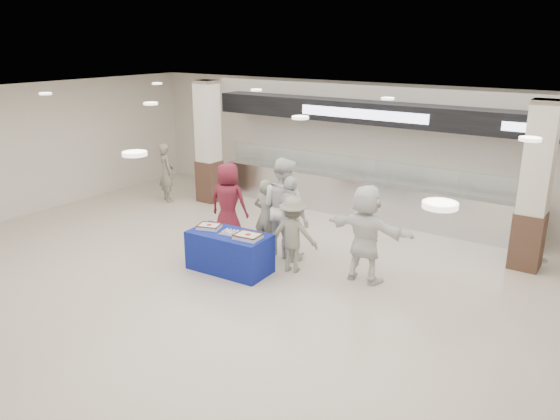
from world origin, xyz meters
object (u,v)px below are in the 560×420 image
Objects in this scene: soldier_bg at (166,172)px; sheet_cake_left at (209,226)px; display_table at (230,252)px; cupcake_tray at (230,232)px; soldier_a at (266,216)px; chef_tall at (283,207)px; soldier_b at (293,234)px; chef_short at (291,219)px; civilian_white at (366,234)px; sheet_cake_right at (248,236)px; civilian_maroon at (228,203)px.

sheet_cake_left is at bearing 170.61° from soldier_bg.
display_table is 3.71× the size of cupcake_tray.
chef_tall is at bearing -164.65° from soldier_a.
sheet_cake_left is at bearing 7.15° from soldier_b.
chef_short is (0.68, 1.07, 0.48)m from display_table.
soldier_a is at bearing -173.66° from soldier_bg.
civilian_white is (2.30, 1.03, 0.53)m from display_table.
cupcake_tray is at bearing 86.46° from soldier_a.
civilian_white reaches higher than sheet_cake_left.
soldier_bg is (-4.36, 1.49, 0.02)m from soldier_a.
sheet_cake_right is 0.34× the size of soldier_b.
chef_tall is 1.38× the size of soldier_b.
soldier_bg is (-4.35, 2.66, 0.42)m from display_table.
chef_short reaches higher than sheet_cake_left.
sheet_cake_left is 1.56m from chef_tall.
display_table is 3.14× the size of sheet_cake_right.
soldier_a reaches higher than cupcake_tray.
sheet_cake_right is 1.12m from chef_short.
soldier_b is at bearing 153.51° from civilian_maroon.
soldier_bg is at bearing -11.85° from civilian_white.
sheet_cake_right is 1.27m from soldier_a.
cupcake_tray is 1.26m from chef_short.
soldier_b is at bearing 31.56° from display_table.
civilian_maroon is (-1.05, 1.23, 0.09)m from cupcake_tray.
soldier_b reaches higher than display_table.
sheet_cake_right is 1.93m from civilian_maroon.
civilian_maroon is 3.32m from civilian_white.
soldier_bg is at bearing -12.06° from chef_tall.
display_table is 1.36m from chef_short.
soldier_b is at bearing 145.50° from chef_short.
sheet_cake_right is at bearing 96.69° from chef_short.
civilian_maroon is 1.10× the size of soldier_bg.
sheet_cake_left is 1.62m from soldier_b.
sheet_cake_right is 1.18× the size of cupcake_tray.
chef_tall is at bearing 76.50° from cupcake_tray.
civilian_white reaches higher than civilian_maroon.
sheet_cake_left is at bearing 178.63° from sheet_cake_right.
civilian_white is 6.85m from soldier_bg.
chef_tall is at bearing -16.54° from chef_short.
cupcake_tray is 0.24× the size of civilian_maroon.
display_table is at bearing 16.80° from soldier_b.
civilian_maroon is at bearing 127.19° from display_table.
civilian_white is at bearing 178.05° from soldier_b.
civilian_maroon is 0.96× the size of civilian_white.
cupcake_tray is at bearing 26.65° from civilian_white.
civilian_white reaches higher than soldier_b.
chef_short reaches higher than soldier_a.
sheet_cake_left is 0.95m from sheet_cake_right.
chef_tall is at bearing 72.07° from display_table.
chef_short is at bearing 163.87° from civilian_maroon.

